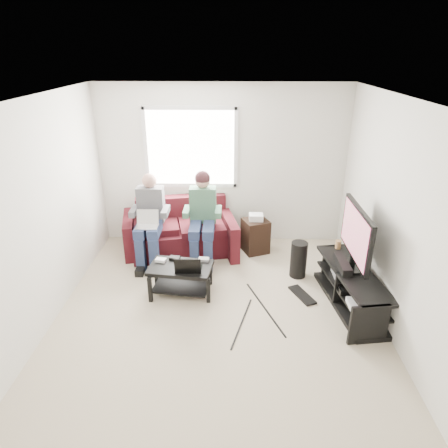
# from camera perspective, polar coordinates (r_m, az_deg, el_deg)

# --- Properties ---
(floor) EXTENTS (4.50, 4.50, 0.00)m
(floor) POSITION_cam_1_polar(r_m,az_deg,el_deg) (5.08, -0.95, -13.21)
(floor) COLOR beige
(floor) RESTS_ON ground
(ceiling) EXTENTS (4.50, 4.50, 0.00)m
(ceiling) POSITION_cam_1_polar(r_m,az_deg,el_deg) (4.08, -1.20, 17.38)
(ceiling) COLOR white
(ceiling) RESTS_ON wall_back
(wall_back) EXTENTS (4.50, 0.00, 4.50)m
(wall_back) POSITION_cam_1_polar(r_m,az_deg,el_deg) (6.54, -0.27, 8.26)
(wall_back) COLOR silver
(wall_back) RESTS_ON floor
(wall_front) EXTENTS (4.50, 0.00, 4.50)m
(wall_front) POSITION_cam_1_polar(r_m,az_deg,el_deg) (2.52, -3.22, -20.49)
(wall_front) COLOR silver
(wall_front) RESTS_ON floor
(wall_left) EXTENTS (0.00, 4.50, 4.50)m
(wall_left) POSITION_cam_1_polar(r_m,az_deg,el_deg) (4.92, -25.03, 0.55)
(wall_left) COLOR silver
(wall_left) RESTS_ON floor
(wall_right) EXTENTS (0.00, 4.50, 4.50)m
(wall_right) POSITION_cam_1_polar(r_m,az_deg,el_deg) (4.78, 23.68, 0.12)
(wall_right) COLOR silver
(wall_right) RESTS_ON floor
(window) EXTENTS (1.48, 0.04, 1.28)m
(window) POSITION_cam_1_polar(r_m,az_deg,el_deg) (6.48, -4.78, 10.77)
(window) COLOR white
(window) RESTS_ON wall_back
(sofa) EXTENTS (1.95, 1.13, 0.84)m
(sofa) POSITION_cam_1_polar(r_m,az_deg,el_deg) (6.51, -6.34, -1.24)
(sofa) COLOR #421110
(sofa) RESTS_ON floor
(person_left) EXTENTS (0.40, 0.70, 1.34)m
(person_left) POSITION_cam_1_polar(r_m,az_deg,el_deg) (6.13, -10.58, 1.17)
(person_left) COLOR navy
(person_left) RESTS_ON sofa
(person_right) EXTENTS (0.40, 0.71, 1.39)m
(person_right) POSITION_cam_1_polar(r_m,az_deg,el_deg) (6.01, -3.10, 1.73)
(person_right) COLOR navy
(person_right) RESTS_ON sofa
(laptop_silver) EXTENTS (0.37, 0.31, 0.24)m
(laptop_silver) POSITION_cam_1_polar(r_m,az_deg,el_deg) (5.94, -10.97, 0.15)
(laptop_silver) COLOR silver
(laptop_silver) RESTS_ON person_left
(coffee_table) EXTENTS (0.88, 0.61, 0.41)m
(coffee_table) POSITION_cam_1_polar(r_m,az_deg,el_deg) (5.40, -6.19, -7.00)
(coffee_table) COLOR black
(coffee_table) RESTS_ON floor
(laptop_black) EXTENTS (0.36, 0.27, 0.24)m
(laptop_black) POSITION_cam_1_polar(r_m,az_deg,el_deg) (5.21, -5.09, -5.31)
(laptop_black) COLOR black
(laptop_black) RESTS_ON coffee_table
(controller_a) EXTENTS (0.15, 0.12, 0.04)m
(controller_a) POSITION_cam_1_polar(r_m,az_deg,el_deg) (5.48, -9.01, -5.11)
(controller_a) COLOR silver
(controller_a) RESTS_ON coffee_table
(controller_b) EXTENTS (0.16, 0.12, 0.04)m
(controller_b) POSITION_cam_1_polar(r_m,az_deg,el_deg) (5.51, -7.06, -4.86)
(controller_b) COLOR black
(controller_b) RESTS_ON coffee_table
(controller_c) EXTENTS (0.15, 0.10, 0.04)m
(controller_c) POSITION_cam_1_polar(r_m,az_deg,el_deg) (5.44, -2.91, -5.08)
(controller_c) COLOR gray
(controller_c) RESTS_ON coffee_table
(tv_stand) EXTENTS (0.65, 1.56, 0.50)m
(tv_stand) POSITION_cam_1_polar(r_m,az_deg,el_deg) (5.42, 17.68, -8.99)
(tv_stand) COLOR black
(tv_stand) RESTS_ON floor
(tv) EXTENTS (0.12, 1.10, 0.81)m
(tv) POSITION_cam_1_polar(r_m,az_deg,el_deg) (5.16, 18.37, -1.49)
(tv) COLOR black
(tv) RESTS_ON tv_stand
(soundbar) EXTENTS (0.12, 0.50, 0.10)m
(soundbar) POSITION_cam_1_polar(r_m,az_deg,el_deg) (5.30, 16.58, -5.49)
(soundbar) COLOR black
(soundbar) RESTS_ON tv_stand
(drink_cup) EXTENTS (0.08, 0.08, 0.12)m
(drink_cup) POSITION_cam_1_polar(r_m,az_deg,el_deg) (5.77, 16.01, -2.82)
(drink_cup) COLOR #AD7C4A
(drink_cup) RESTS_ON tv_stand
(console_white) EXTENTS (0.30, 0.22, 0.06)m
(console_white) POSITION_cam_1_polar(r_m,az_deg,el_deg) (5.06, 18.96, -10.74)
(console_white) COLOR silver
(console_white) RESTS_ON tv_stand
(console_grey) EXTENTS (0.34, 0.26, 0.08)m
(console_grey) POSITION_cam_1_polar(r_m,az_deg,el_deg) (5.62, 16.99, -6.65)
(console_grey) COLOR gray
(console_grey) RESTS_ON tv_stand
(console_black) EXTENTS (0.38, 0.30, 0.07)m
(console_black) POSITION_cam_1_polar(r_m,az_deg,el_deg) (5.34, 17.92, -8.59)
(console_black) COLOR black
(console_black) RESTS_ON tv_stand
(subwoofer) EXTENTS (0.24, 0.24, 0.54)m
(subwoofer) POSITION_cam_1_polar(r_m,az_deg,el_deg) (5.87, 10.59, -5.00)
(subwoofer) COLOR black
(subwoofer) RESTS_ON floor
(keyboard_floor) EXTENTS (0.34, 0.50, 0.03)m
(keyboard_floor) POSITION_cam_1_polar(r_m,az_deg,el_deg) (5.55, 11.10, -9.93)
(keyboard_floor) COLOR black
(keyboard_floor) RESTS_ON floor
(end_table) EXTENTS (0.37, 0.37, 0.65)m
(end_table) POSITION_cam_1_polar(r_m,az_deg,el_deg) (6.47, 4.50, -1.55)
(end_table) COLOR black
(end_table) RESTS_ON floor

